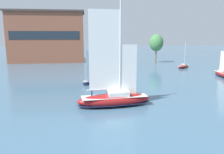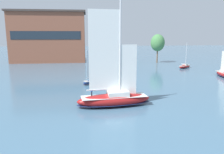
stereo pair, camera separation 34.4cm
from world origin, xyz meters
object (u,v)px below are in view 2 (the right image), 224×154
Objects in this scene: sailboat_moored_far_slip at (95,80)px; channel_buoy at (127,85)px; tree_shore_left at (158,43)px; sailboat_moored_outer_mooring at (185,66)px; sailboat_main at (114,98)px; tree_shore_center at (110,42)px; sailboat_moored_near_marina at (224,73)px.

sailboat_moored_far_slip is 3.87× the size of channel_buoy.
tree_shore_left is 1.32× the size of sailboat_moored_outer_mooring.
sailboat_main reaches higher than sailboat_moored_outer_mooring.
sailboat_moored_far_slip is at bearing -100.59° from tree_shore_center.
sailboat_moored_far_slip reaches higher than channel_buoy.
tree_shore_left is 59.00m from sailboat_main.
tree_shore_left is 46.04m from sailboat_moored_far_slip.
sailboat_moored_outer_mooring is (-3.53, 16.69, -0.34)m from sailboat_moored_near_marina.
sailboat_main is at bearing -127.58° from sailboat_moored_outer_mooring.
channel_buoy is (-25.20, -27.49, 0.28)m from sailboat_moored_outer_mooring.
tree_shore_center is at bearing 139.01° from sailboat_moored_outer_mooring.
sailboat_main reaches higher than tree_shore_left.
tree_shore_center is 5.37× the size of channel_buoy.
sailboat_moored_near_marina is at bearing 32.89° from sailboat_main.
tree_shore_left reaches higher than sailboat_moored_outer_mooring.
sailboat_moored_near_marina reaches higher than sailboat_moored_outer_mooring.
sailboat_moored_outer_mooring is (23.80, -20.68, -7.69)m from tree_shore_center.
sailboat_moored_near_marina is 1.35× the size of sailboat_moored_far_slip.
sailboat_moored_outer_mooring is (31.61, 21.11, -0.14)m from sailboat_moored_far_slip.
tree_shore_center is at bearing 88.33° from channel_buoy.
sailboat_moored_outer_mooring reaches higher than channel_buoy.
sailboat_moored_far_slip is (-26.83, -36.68, -7.33)m from tree_shore_left.
sailboat_moored_near_marina is at bearing -78.06° from sailboat_moored_outer_mooring.
tree_shore_left is at bearing 107.06° from sailboat_moored_outer_mooring.
sailboat_moored_outer_mooring reaches higher than sailboat_moored_far_slip.
tree_shore_left is at bearing 64.63° from channel_buoy.
channel_buoy is at bearing -159.41° from sailboat_moored_near_marina.
channel_buoy is at bearing -115.37° from tree_shore_left.
sailboat_moored_far_slip is at bearing -146.27° from sailboat_moored_outer_mooring.
sailboat_moored_outer_mooring is 37.29m from channel_buoy.
tree_shore_center reaches higher than sailboat_moored_near_marina.
channel_buoy is at bearing -91.67° from tree_shore_center.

